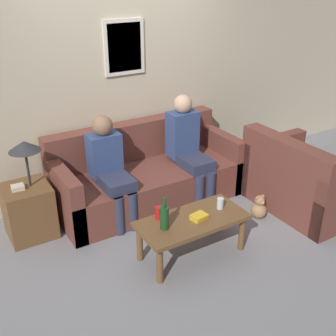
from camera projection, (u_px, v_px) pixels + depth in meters
ground_plane at (171, 220)px, 4.61m from camera, size 16.00×16.00×0.00m
wall_back at (124, 82)px, 4.83m from camera, size 9.00×0.08×2.60m
couch_main at (146, 176)px, 4.89m from camera, size 2.15×0.91×0.87m
couch_side at (303, 183)px, 4.73m from camera, size 0.91×1.23×0.87m
coffee_table at (192, 224)px, 3.91m from camera, size 1.04×0.49×0.40m
side_table_with_lamp at (28, 206)px, 4.22m from camera, size 0.46×0.46×1.02m
wine_bottle at (164, 217)px, 3.69m from camera, size 0.08×0.08×0.31m
drinking_glass at (220, 203)px, 4.03m from camera, size 0.06×0.06×0.11m
book_stack at (199, 217)px, 3.87m from camera, size 0.16×0.13×0.05m
soda_can at (159, 213)px, 3.86m from camera, size 0.07×0.07×0.12m
person_left at (110, 166)px, 4.41m from camera, size 0.34×0.63×1.13m
person_right at (188, 145)px, 4.84m from camera, size 0.34×0.64×1.21m
teddy_bear at (259, 208)px, 4.60m from camera, size 0.17×0.17×0.27m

